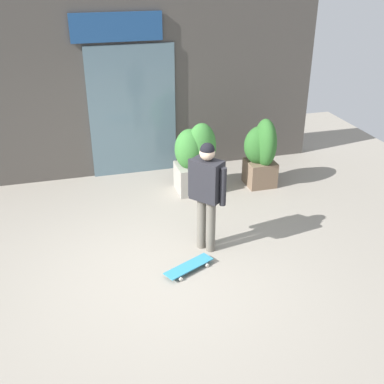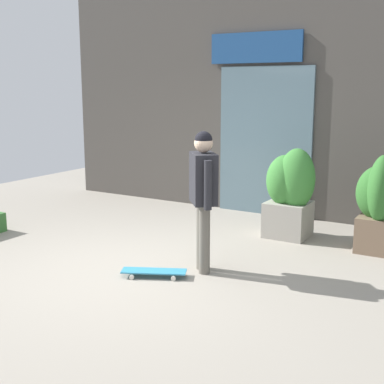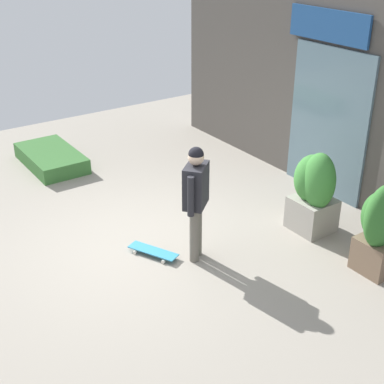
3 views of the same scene
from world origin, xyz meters
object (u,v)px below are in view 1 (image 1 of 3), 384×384
Objects in this scene: skateboarder at (207,187)px; planter_box_left at (193,156)px; skateboard at (189,266)px; planter_box_right at (262,151)px.

skateboarder is 1.95m from planter_box_left.
planter_box_left is (0.72, 2.35, 0.62)m from skateboard.
skateboarder is 1.27× the size of planter_box_left.
planter_box_right reaches higher than skateboard.
skateboard is at bearing -131.36° from planter_box_right.
skateboard is 0.58× the size of planter_box_left.
planter_box_left is at bearing -132.73° from skateboard.
skateboard is at bearing -106.99° from planter_box_left.
planter_box_left is (0.33, 1.89, -0.33)m from skateboarder.
planter_box_right is at bearing -172.32° from skateboarder.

